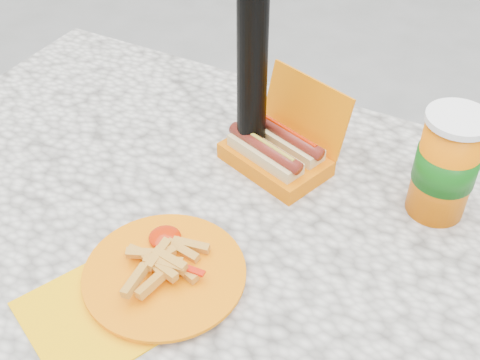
% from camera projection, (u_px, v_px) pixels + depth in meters
% --- Properties ---
extents(picnic_table, '(1.20, 0.80, 0.75)m').
position_uv_depth(picnic_table, '(208.00, 256.00, 1.04)').
color(picnic_table, beige).
rests_on(picnic_table, ground).
extents(hotdog_box, '(0.21, 0.20, 0.14)m').
position_uv_depth(hotdog_box, '(278.00, 150.00, 1.04)').
color(hotdog_box, orange).
rests_on(hotdog_box, picnic_table).
extents(fries_plate, '(0.28, 0.33, 0.05)m').
position_uv_depth(fries_plate, '(159.00, 275.00, 0.86)').
color(fries_plate, '#F9AC02').
rests_on(fries_plate, picnic_table).
extents(soda_cup, '(0.10, 0.10, 0.18)m').
position_uv_depth(soda_cup, '(446.00, 165.00, 0.92)').
color(soda_cup, '#ED6800').
rests_on(soda_cup, picnic_table).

